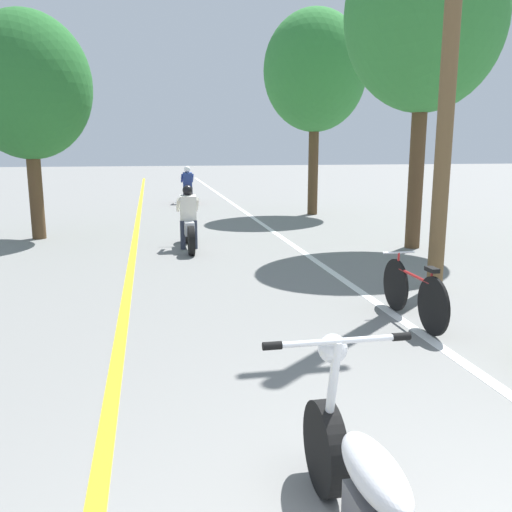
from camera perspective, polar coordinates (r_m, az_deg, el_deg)
lane_stripe_center at (r=14.42m, az=-12.50°, el=2.50°), size 0.14×48.00×0.01m
lane_stripe_edge at (r=14.75m, az=1.29°, el=2.97°), size 0.14×48.00×0.01m
utility_pole at (r=8.74m, az=19.88°, el=21.39°), size 1.10×0.24×7.40m
roadside_tree_right_near at (r=12.46m, az=17.39°, el=22.82°), size 3.31×2.98×6.68m
roadside_tree_right_far at (r=17.85m, az=6.25°, el=18.72°), size 3.23×2.91×6.34m
roadside_tree_left at (r=13.98m, az=-22.93°, el=16.10°), size 2.90×2.61×5.22m
motorcycle_foreground at (r=3.08m, az=11.89°, el=-23.96°), size 0.89×2.12×1.11m
motorcycle_rider_lead at (r=11.80m, az=-7.12°, el=3.26°), size 0.50×2.09×1.38m
motorcycle_rider_far at (r=21.24m, az=-7.20°, el=6.98°), size 0.50×2.11×1.44m
bicycle_parked at (r=7.13m, az=16.23°, el=-3.74°), size 0.44×1.71×0.82m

